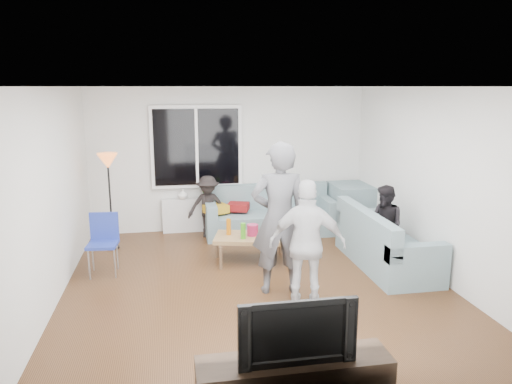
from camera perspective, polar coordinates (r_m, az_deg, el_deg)
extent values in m
cube|color=#56351C|center=(6.55, 0.07, -11.20)|extent=(5.00, 5.50, 0.04)
cube|color=white|center=(6.01, 0.08, 12.56)|extent=(5.00, 5.50, 0.04)
cube|color=silver|center=(8.84, -3.15, 3.89)|extent=(5.00, 0.04, 2.60)
cube|color=silver|center=(3.56, 8.18, -9.15)|extent=(5.00, 0.04, 2.60)
cube|color=silver|center=(6.22, -23.42, -0.73)|extent=(0.04, 5.50, 2.60)
cube|color=silver|center=(7.04, 20.71, 0.91)|extent=(0.04, 5.50, 2.60)
cube|color=white|center=(8.68, -7.05, 5.32)|extent=(1.62, 0.06, 1.47)
cube|color=black|center=(8.64, -7.03, 5.29)|extent=(1.50, 0.02, 1.35)
cube|color=white|center=(8.63, -7.03, 5.28)|extent=(0.05, 0.03, 1.35)
cube|color=silver|center=(8.87, -6.82, -2.69)|extent=(1.30, 0.12, 0.62)
imported|color=#326628|center=(8.74, -5.79, 0.38)|extent=(0.23, 0.20, 0.35)
imported|color=white|center=(8.74, -8.66, -0.27)|extent=(0.22, 0.22, 0.18)
cube|color=slate|center=(9.10, 11.62, -1.73)|extent=(0.85, 0.85, 0.85)
cube|color=#C1901C|center=(8.46, -4.78, -1.99)|extent=(0.47, 0.44, 0.14)
cube|color=maroon|center=(8.58, -2.10, -1.75)|extent=(0.44, 0.40, 0.13)
cube|color=#9B7B4B|center=(7.34, -0.52, -6.72)|extent=(1.21, 0.85, 0.40)
cylinder|color=#9C1C47|center=(7.28, -0.41, -4.52)|extent=(0.17, 0.17, 0.17)
imported|color=#4D4E53|center=(6.07, 2.75, -3.16)|extent=(0.75, 0.53, 1.95)
imported|color=silver|center=(5.77, 6.12, -6.13)|extent=(0.98, 0.62, 1.55)
imported|color=black|center=(7.38, 15.02, -3.83)|extent=(0.56, 0.66, 1.19)
imported|color=black|center=(8.48, -5.70, -1.71)|extent=(0.72, 0.44, 1.09)
cube|color=#322319|center=(4.26, 4.53, -21.63)|extent=(1.60, 0.40, 0.44)
imported|color=black|center=(4.00, 4.65, -15.74)|extent=(0.96, 0.13, 0.55)
cylinder|color=#419F1C|center=(7.12, -1.54, -4.63)|extent=(0.08, 0.08, 0.24)
cylinder|color=#C6670B|center=(7.32, -3.26, -4.14)|extent=(0.07, 0.07, 0.25)
cylinder|color=orange|center=(7.20, 1.57, -4.31)|extent=(0.07, 0.07, 0.27)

